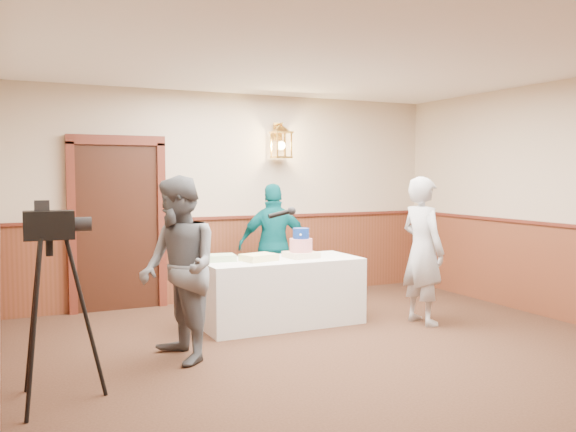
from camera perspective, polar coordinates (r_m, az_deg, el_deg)
name	(u,v)px	position (r m, az deg, el deg)	size (l,w,h in m)	color
ground	(378,372)	(5.50, 8.41, -14.23)	(7.00, 7.00, 0.00)	#321E13
room_shell	(347,195)	(5.59, 5.52, 1.97)	(6.02, 7.02, 2.81)	#BFAC8F
display_table	(281,291)	(6.99, -0.70, -7.07)	(1.80, 0.80, 0.75)	silver
tiered_cake	(301,246)	(7.02, 1.22, -2.83)	(0.35, 0.35, 0.34)	#F7E3C0
sheet_cake_yellow	(259,257)	(6.78, -2.76, -3.88)	(0.36, 0.28, 0.07)	#FFE898
sheet_cake_green	(221,258)	(6.80, -6.31, -3.90)	(0.31, 0.25, 0.07)	#B9E4A1
interviewer	(179,269)	(5.63, -10.20, -4.90)	(1.54, 0.90, 1.70)	#56595F
baker	(423,250)	(7.11, 12.48, -3.17)	(0.61, 0.40, 1.68)	#A5A7AB
assistant_p	(274,245)	(7.83, -1.28, -2.76)	(0.93, 0.39, 1.59)	#065258
tv_camera_rig	(51,317)	(4.91, -21.26, -8.84)	(0.56, 0.53, 1.44)	black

